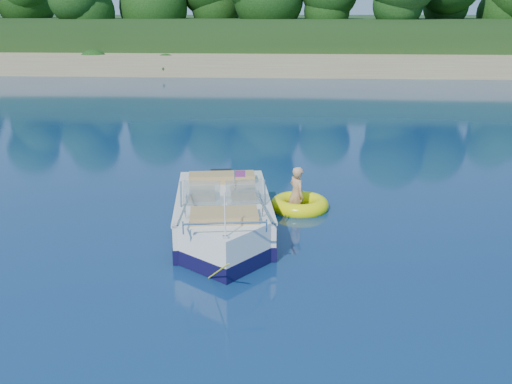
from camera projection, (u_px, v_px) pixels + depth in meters
ground at (115, 330)px, 8.63m from camera, size 160.00×160.00×0.00m
shoreline at (274, 42)px, 68.97m from camera, size 170.00×59.00×6.00m
motorboat at (223, 219)px, 12.17m from camera, size 2.50×5.55×1.86m
tow_tube at (299, 205)px, 13.89m from camera, size 1.50×1.50×0.38m
boy at (295, 209)px, 13.86m from camera, size 0.71×0.84×1.52m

